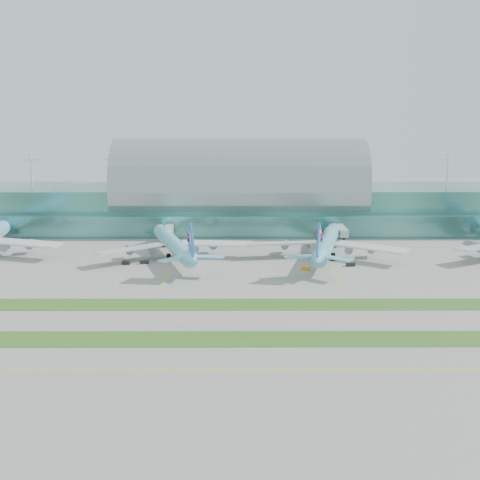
{
  "coord_description": "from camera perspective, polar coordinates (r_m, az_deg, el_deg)",
  "views": [
    {
      "loc": [
        -0.8,
        -190.57,
        59.23
      ],
      "look_at": [
        0.0,
        55.0,
        9.0
      ],
      "focal_mm": 50.0,
      "sensor_mm": 36.0,
      "label": 1
    }
  ],
  "objects": [
    {
      "name": "grass_strip_far",
      "position": [
        201.46,
        0.05,
        -5.53
      ],
      "size": [
        420.0,
        12.0,
        0.08
      ],
      "primitive_type": "cube",
      "color": "#2D591E",
      "rests_on": "ground"
    },
    {
      "name": "grass_strip_near",
      "position": [
        173.01,
        0.09,
        -8.45
      ],
      "size": [
        420.0,
        12.0,
        0.08
      ],
      "primitive_type": "cube",
      "color": "#2D591E",
      "rests_on": "ground"
    },
    {
      "name": "taxiline_b",
      "position": [
        186.24,
        0.07,
        -6.98
      ],
      "size": [
        420.0,
        0.35,
        0.01
      ],
      "primitive_type": "cube",
      "color": "yellow",
      "rests_on": "ground"
    },
    {
      "name": "airliner_c",
      "position": [
        262.96,
        7.43,
        -0.2
      ],
      "size": [
        61.39,
        70.73,
        19.66
      ],
      "rotation": [
        0.0,
        0.0,
        -0.22
      ],
      "color": "#64C4DD",
      "rests_on": "ground"
    },
    {
      "name": "taxiline_d",
      "position": [
        238.06,
        0.01,
        -2.85
      ],
      "size": [
        420.0,
        0.35,
        0.01
      ],
      "primitive_type": "cube",
      "color": "yellow",
      "rests_on": "ground"
    },
    {
      "name": "gse_f",
      "position": [
        251.52,
        9.42,
        -2.06
      ],
      "size": [
        3.44,
        1.76,
        1.37
      ],
      "primitive_type": "cube",
      "rotation": [
        0.0,
        0.0,
        0.03
      ],
      "color": "black",
      "rests_on": "ground"
    },
    {
      "name": "airliner_b",
      "position": [
        261.14,
        -5.7,
        -0.27
      ],
      "size": [
        59.19,
        68.59,
        19.3
      ],
      "rotation": [
        0.0,
        0.0,
        0.29
      ],
      "color": "#6DD5F1",
      "rests_on": "ground"
    },
    {
      "name": "terminal",
      "position": [
        322.52,
        -0.04,
        3.54
      ],
      "size": [
        340.0,
        69.1,
        36.0
      ],
      "color": "#3D7A75",
      "rests_on": "ground"
    },
    {
      "name": "gse_e",
      "position": [
        243.46,
        5.61,
        -2.43
      ],
      "size": [
        3.37,
        2.37,
        1.25
      ],
      "primitive_type": "cube",
      "rotation": [
        0.0,
        0.0,
        -0.31
      ],
      "color": "orange",
      "rests_on": "ground"
    },
    {
      "name": "ground",
      "position": [
        199.56,
        0.05,
        -5.71
      ],
      "size": [
        700.0,
        700.0,
        0.0
      ],
      "primitive_type": "plane",
      "color": "gray",
      "rests_on": "ground"
    },
    {
      "name": "taxiline_c",
      "position": [
        216.82,
        0.03,
        -4.29
      ],
      "size": [
        420.0,
        0.35,
        0.01
      ],
      "primitive_type": "cube",
      "color": "yellow",
      "rests_on": "ground"
    },
    {
      "name": "taxiline_a",
      "position": [
        154.38,
        0.13,
        -11.0
      ],
      "size": [
        420.0,
        0.35,
        0.01
      ],
      "primitive_type": "cube",
      "color": "yellow",
      "rests_on": "ground"
    },
    {
      "name": "gse_d",
      "position": [
        254.59,
        -8.17,
        -1.86
      ],
      "size": [
        3.63,
        2.25,
        1.31
      ],
      "primitive_type": "cube",
      "rotation": [
        0.0,
        0.0,
        0.23
      ],
      "color": "black",
      "rests_on": "ground"
    },
    {
      "name": "gse_c",
      "position": [
        254.47,
        -9.68,
        -1.92
      ],
      "size": [
        3.13,
        2.16,
        1.32
      ],
      "primitive_type": "cube",
      "rotation": [
        0.0,
        0.0,
        -0.12
      ],
      "color": "black",
      "rests_on": "ground"
    }
  ]
}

